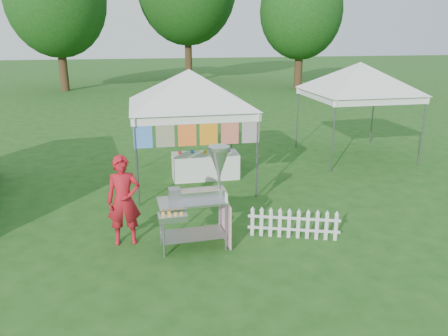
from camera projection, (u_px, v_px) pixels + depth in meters
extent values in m
plane|color=#1C4C15|center=(215.00, 239.00, 8.57)|extent=(120.00, 120.00, 0.00)
cylinder|color=#59595E|center=(137.00, 163.00, 9.93)|extent=(0.04, 0.04, 2.10)
cylinder|color=#59595E|center=(257.00, 156.00, 10.47)|extent=(0.04, 0.04, 2.10)
cylinder|color=#59595E|center=(136.00, 135.00, 12.59)|extent=(0.04, 0.04, 2.10)
cylinder|color=#59595E|center=(232.00, 131.00, 13.13)|extent=(0.04, 0.04, 2.10)
cube|color=white|center=(198.00, 119.00, 9.92)|extent=(3.00, 0.03, 0.22)
cube|color=white|center=(184.00, 100.00, 12.57)|extent=(3.00, 0.03, 0.22)
pyramid|color=white|center=(189.00, 69.00, 10.94)|extent=(4.24, 4.24, 0.90)
cylinder|color=#59595E|center=(198.00, 116.00, 9.89)|extent=(3.00, 0.03, 0.03)
cube|color=blue|center=(143.00, 133.00, 9.76)|extent=(0.42, 0.01, 0.70)
cube|color=yellow|center=(165.00, 132.00, 9.85)|extent=(0.42, 0.01, 0.70)
cube|color=#FA2B1B|center=(187.00, 131.00, 9.95)|extent=(0.42, 0.01, 0.70)
cube|color=red|center=(209.00, 130.00, 10.04)|extent=(0.42, 0.01, 0.70)
cube|color=#B7166E|center=(230.00, 129.00, 10.14)|extent=(0.42, 0.01, 0.70)
cube|color=#37D0AA|center=(251.00, 128.00, 10.23)|extent=(0.42, 0.01, 0.70)
cylinder|color=#59595E|center=(333.00, 137.00, 12.38)|extent=(0.04, 0.04, 2.10)
cylinder|color=#59595E|center=(422.00, 132.00, 12.92)|extent=(0.04, 0.04, 2.10)
cylinder|color=#59595E|center=(297.00, 118.00, 15.03)|extent=(0.04, 0.04, 2.10)
cylinder|color=#59595E|center=(373.00, 115.00, 15.57)|extent=(0.04, 0.04, 2.10)
cube|color=white|center=(382.00, 102.00, 12.36)|extent=(3.00, 0.03, 0.22)
cube|color=white|center=(338.00, 89.00, 15.02)|extent=(3.00, 0.03, 0.22)
pyramid|color=white|center=(361.00, 62.00, 13.39)|extent=(4.24, 4.24, 0.90)
cylinder|color=#59595E|center=(383.00, 99.00, 12.34)|extent=(3.00, 0.03, 0.03)
cylinder|color=#3C2815|center=(63.00, 61.00, 29.27)|extent=(0.56, 0.56, 3.96)
cylinder|color=#3C2815|center=(188.00, 51.00, 34.59)|extent=(0.56, 0.56, 4.84)
cylinder|color=#3C2815|center=(299.00, 63.00, 30.51)|extent=(0.56, 0.56, 3.52)
ellipsoid|color=#1E5A19|center=(301.00, 11.00, 29.48)|extent=(5.60, 5.60, 6.44)
cylinder|color=gray|center=(163.00, 234.00, 7.76)|extent=(0.04, 0.04, 0.94)
cylinder|color=gray|center=(226.00, 227.00, 8.03)|extent=(0.04, 0.04, 0.94)
cylinder|color=gray|center=(160.00, 222.00, 8.25)|extent=(0.04, 0.04, 0.94)
cylinder|color=gray|center=(219.00, 216.00, 8.51)|extent=(0.04, 0.04, 0.94)
cube|color=gray|center=(193.00, 234.00, 8.20)|extent=(1.21, 0.64, 0.02)
cube|color=#B7B7BC|center=(192.00, 201.00, 8.00)|extent=(1.27, 0.67, 0.04)
cube|color=#B7B7BC|center=(202.00, 194.00, 8.06)|extent=(0.89, 0.30, 0.16)
cube|color=gray|center=(175.00, 194.00, 7.93)|extent=(0.22, 0.24, 0.23)
cylinder|color=gray|center=(219.00, 174.00, 8.02)|extent=(0.05, 0.05, 0.94)
cone|color=#B7B7BC|center=(219.00, 160.00, 7.94)|extent=(0.39, 0.39, 0.42)
cylinder|color=#B7B7BC|center=(219.00, 148.00, 7.88)|extent=(0.41, 0.41, 0.06)
cube|color=#B7B7BC|center=(173.00, 217.00, 7.57)|extent=(0.51, 0.33, 0.10)
cube|color=pink|center=(226.00, 221.00, 8.28)|extent=(0.05, 0.78, 0.84)
cube|color=white|center=(226.00, 197.00, 7.82)|extent=(0.02, 0.15, 0.19)
imported|color=#AB151F|center=(124.00, 201.00, 8.19)|extent=(0.64, 0.42, 1.74)
cube|color=silver|center=(252.00, 223.00, 8.66)|extent=(0.07, 0.04, 0.56)
cube|color=silver|center=(261.00, 223.00, 8.64)|extent=(0.07, 0.04, 0.56)
cube|color=silver|center=(271.00, 224.00, 8.61)|extent=(0.07, 0.04, 0.56)
cube|color=silver|center=(280.00, 224.00, 8.59)|extent=(0.07, 0.04, 0.56)
cube|color=silver|center=(289.00, 225.00, 8.56)|extent=(0.07, 0.04, 0.56)
cube|color=silver|center=(298.00, 225.00, 8.54)|extent=(0.07, 0.04, 0.56)
cube|color=silver|center=(308.00, 226.00, 8.52)|extent=(0.07, 0.04, 0.56)
cube|color=silver|center=(317.00, 226.00, 8.49)|extent=(0.07, 0.04, 0.56)
cube|color=silver|center=(326.00, 227.00, 8.47)|extent=(0.07, 0.04, 0.56)
cube|color=silver|center=(336.00, 227.00, 8.45)|extent=(0.07, 0.04, 0.56)
cube|color=silver|center=(293.00, 230.00, 8.58)|extent=(1.71, 0.62, 0.05)
cube|color=silver|center=(294.00, 218.00, 8.51)|extent=(1.71, 0.62, 0.05)
cube|color=white|center=(205.00, 166.00, 12.05)|extent=(1.80, 0.70, 0.71)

